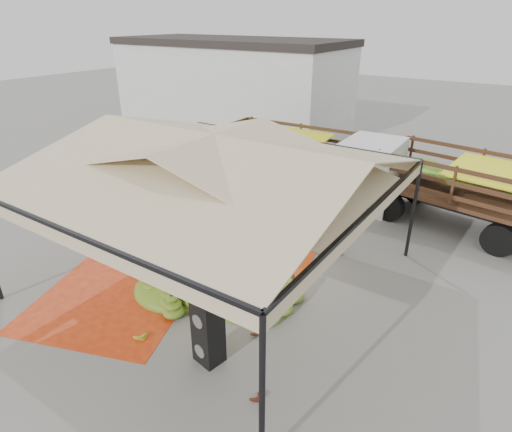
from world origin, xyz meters
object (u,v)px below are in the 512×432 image
Objects in this scene: truck_left at (313,156)px; speaker_stack at (208,331)px; vendor at (339,230)px; banana_heap at (210,259)px; truck_right at (507,194)px.

speaker_stack is at bearing -76.56° from truck_left.
banana_heap is at bearing 31.16° from vendor.
banana_heap is at bearing -86.57° from truck_left.
truck_left is at bearing 115.69° from speaker_stack.
banana_heap is 3.45× the size of vendor.
truck_left reaches higher than vendor.
vendor is (2.38, 3.12, 0.21)m from banana_heap.
truck_right reaches higher than speaker_stack.
truck_left reaches higher than speaker_stack.
speaker_stack is 0.21× the size of truck_left.
truck_left is (-2.59, 9.72, 0.78)m from speaker_stack.
truck_left is at bearing -75.47° from vendor.
banana_heap is 3.71× the size of speaker_stack.
vendor is at bearing -55.50° from truck_left.
truck_right is (4.30, 9.41, 0.82)m from speaker_stack.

